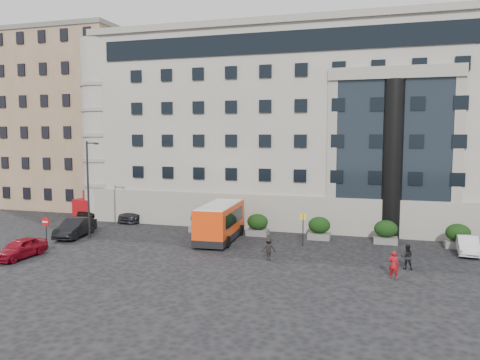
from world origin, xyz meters
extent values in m
plane|color=black|center=(0.00, 0.00, 0.00)|extent=(120.00, 120.00, 0.00)
cube|color=gray|center=(6.00, 22.00, 9.00)|extent=(44.00, 24.00, 18.00)
cylinder|color=black|center=(12.00, 10.30, 6.50)|extent=(1.80, 1.80, 13.00)
cube|color=#81654B|center=(-24.00, 20.00, 10.00)|extent=(14.00, 14.00, 20.00)
cube|color=brown|center=(-27.00, 38.00, 11.00)|extent=(13.00, 13.00, 22.00)
cube|color=#60615E|center=(-4.00, 7.80, 0.25)|extent=(1.80, 1.20, 0.50)
ellipsoid|color=black|center=(-4.00, 7.80, 1.17)|extent=(1.80, 1.26, 1.34)
cube|color=#60615E|center=(1.20, 7.80, 0.25)|extent=(1.80, 1.20, 0.50)
ellipsoid|color=black|center=(1.20, 7.80, 1.17)|extent=(1.80, 1.26, 1.34)
cube|color=#60615E|center=(6.40, 7.80, 0.25)|extent=(1.80, 1.20, 0.50)
ellipsoid|color=black|center=(6.40, 7.80, 1.17)|extent=(1.80, 1.26, 1.34)
cube|color=#60615E|center=(11.60, 7.80, 0.25)|extent=(1.80, 1.20, 0.50)
ellipsoid|color=black|center=(11.60, 7.80, 1.17)|extent=(1.80, 1.26, 1.34)
cube|color=#60615E|center=(16.80, 7.80, 0.25)|extent=(1.80, 1.20, 0.50)
ellipsoid|color=black|center=(16.80, 7.80, 1.17)|extent=(1.80, 1.26, 1.34)
cylinder|color=#262628|center=(-12.00, 3.00, 4.00)|extent=(0.16, 0.16, 8.00)
cylinder|color=#262628|center=(-11.55, 3.00, 7.85)|extent=(0.90, 0.12, 0.12)
cube|color=black|center=(-11.10, 3.00, 7.80)|extent=(0.35, 0.18, 0.14)
cylinder|color=#262628|center=(5.50, 5.00, 1.25)|extent=(0.08, 0.08, 2.50)
cube|color=yellow|center=(5.50, 5.00, 2.30)|extent=(0.50, 0.06, 0.45)
cylinder|color=#262628|center=(-13.00, -1.00, 1.10)|extent=(0.08, 0.08, 2.20)
cylinder|color=red|center=(-13.00, -1.06, 2.00)|extent=(0.64, 0.05, 0.64)
cube|color=white|center=(-13.00, -1.10, 2.00)|extent=(0.45, 0.04, 0.10)
cube|color=#E73B0A|center=(-1.23, 5.04, 1.73)|extent=(2.83, 7.18, 2.37)
cube|color=black|center=(-1.23, 5.04, 0.45)|extent=(2.88, 7.22, 0.55)
cube|color=black|center=(-1.23, 5.04, 1.96)|extent=(2.80, 5.63, 1.06)
cube|color=silver|center=(-1.23, 5.04, 2.87)|extent=(2.69, 6.82, 0.18)
cylinder|color=black|center=(-2.30, 2.71, 0.45)|extent=(0.33, 0.92, 0.90)
cylinder|color=black|center=(0.11, 2.86, 0.45)|extent=(0.33, 0.92, 0.90)
cylinder|color=black|center=(-2.57, 7.21, 0.45)|extent=(0.33, 0.92, 0.90)
cylinder|color=black|center=(-0.16, 7.36, 0.45)|extent=(0.33, 0.92, 0.90)
cube|color=maroon|center=(-17.34, 13.33, 1.52)|extent=(2.80, 3.86, 2.46)
cube|color=maroon|center=(-17.75, 10.80, 1.13)|extent=(2.39, 1.90, 1.67)
cube|color=black|center=(-17.86, 10.12, 1.47)|extent=(1.86, 0.42, 0.79)
cylinder|color=black|center=(-18.80, 11.07, 0.41)|extent=(0.39, 0.86, 0.83)
cylinder|color=black|center=(-16.67, 10.73, 0.41)|extent=(0.39, 0.86, 0.83)
cylinder|color=black|center=(-18.28, 14.28, 0.41)|extent=(0.39, 0.86, 0.83)
cylinder|color=black|center=(-16.15, 13.93, 0.41)|extent=(0.39, 0.86, 0.83)
imported|color=maroon|center=(-12.77, -3.98, 0.69)|extent=(1.82, 4.12, 1.38)
imported|color=black|center=(-13.29, 2.90, 0.79)|extent=(2.37, 4.97, 1.57)
imported|color=black|center=(-11.91, 11.35, 0.77)|extent=(2.64, 5.49, 1.54)
imported|color=black|center=(-17.00, 11.81, 0.69)|extent=(2.45, 5.03, 1.38)
imported|color=silver|center=(17.20, 6.09, 0.64)|extent=(1.59, 3.96, 1.28)
imported|color=maroon|center=(11.92, -1.56, 0.84)|extent=(0.69, 0.54, 1.68)
imported|color=black|center=(12.79, 0.73, 0.80)|extent=(0.81, 0.65, 1.60)
imported|color=black|center=(3.87, 0.38, 0.78)|extent=(1.15, 0.91, 1.55)
camera|label=1|loc=(10.87, -30.11, 8.50)|focal=35.00mm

